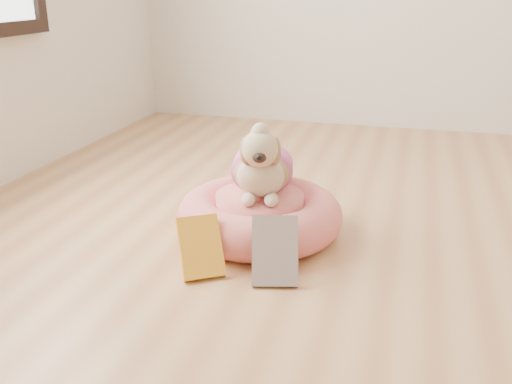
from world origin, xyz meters
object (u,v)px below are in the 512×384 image
(dog, at_px, (262,154))
(book_yellow, at_px, (201,247))
(pet_bed, at_px, (260,215))
(book_white, at_px, (275,251))

(dog, xyz_separation_m, book_yellow, (-0.10, -0.36, -0.21))
(pet_bed, bearing_deg, book_yellow, -106.73)
(pet_bed, height_order, book_yellow, book_yellow)
(dog, relative_size, book_white, 1.81)
(pet_bed, distance_m, book_yellow, 0.35)
(book_yellow, relative_size, book_white, 0.92)
(book_white, bearing_deg, book_yellow, 168.32)
(pet_bed, xyz_separation_m, book_white, (0.13, -0.32, 0.03))
(book_white, bearing_deg, pet_bed, 97.91)
(book_white, bearing_deg, dog, 96.36)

